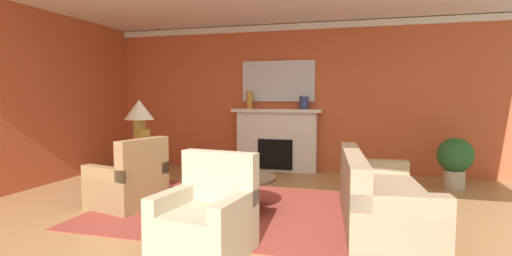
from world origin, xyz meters
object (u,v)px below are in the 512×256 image
Objects in this scene: armchair_facing_fireplace at (206,222)px; sofa at (380,201)px; fireplace at (276,142)px; potted_plant at (455,159)px; table_lamp at (139,115)px; vase_on_side_table at (144,140)px; side_table at (141,168)px; vase_mantel_left at (249,100)px; vase_mantel_right at (304,103)px; armchair_near_window at (129,185)px; coffee_table at (238,185)px; mantel_mirror at (278,81)px.

sofa is at bearing 38.20° from armchair_facing_fireplace.
potted_plant is (3.12, -0.71, -0.10)m from fireplace.
vase_on_side_table is at bearing -38.66° from table_lamp.
side_table is 2.77m from vase_mantel_left.
table_lamp is 3.18m from vase_mantel_right.
side_table is 5.01m from potted_plant.
armchair_facing_fireplace reaches higher than potted_plant.
table_lamp is 2.58m from vase_mantel_left.
fireplace is at bearing 56.39° from side_table.
fireplace is at bearing 5.16° from vase_mantel_left.
armchair_near_window is 1.17× the size of potted_plant.
fireplace is 2.80m from coffee_table.
armchair_near_window is 0.97× the size of coffee_table.
coffee_table is at bearing -13.00° from side_table.
coffee_table is 3.94× the size of vase_mantel_right.
table_lamp is at bearing 135.30° from armchair_facing_fireplace.
sofa is 3.40m from vase_on_side_table.
armchair_near_window is 0.72m from side_table.
vase_mantel_right reaches higher than armchair_near_window.
mantel_mirror reaches higher than armchair_facing_fireplace.
mantel_mirror is 1.48× the size of coffee_table.
fireplace reaches higher than armchair_near_window.
mantel_mirror reaches higher than potted_plant.
armchair_facing_fireplace is at bearing -45.18° from vase_on_side_table.
table_lamp is (-1.86, 1.84, 0.92)m from armchair_facing_fireplace.
sofa is 2.58m from potted_plant.
table_lamp is (-1.59, -2.40, 0.64)m from fireplace.
fireplace is 1.85× the size of armchair_near_window.
vase_mantel_left is at bearing 70.09° from vase_on_side_table.
armchair_near_window is at bearing -169.30° from coffee_table.
potted_plant is at bearing 61.22° from sofa.
potted_plant is (4.57, 1.81, -0.36)m from vase_on_side_table.
table_lamp is at bearing 170.78° from sofa.
mantel_mirror is at bearing 90.00° from fireplace.
armchair_facing_fireplace is (0.26, -4.24, -0.28)m from fireplace.
armchair_near_window is at bearing -70.50° from table_lamp.
side_table is at bearing 167.00° from coffee_table.
armchair_near_window is at bearing -70.50° from side_table.
mantel_mirror is at bearing 121.43° from sofa.
potted_plant is (2.86, 3.53, 0.19)m from armchair_facing_fireplace.
side_table is 0.93× the size of table_lamp.
fireplace is 2.91m from vase_on_side_table.
fireplace is at bearing 92.24° from coffee_table.
vase_mantel_left is at bearing -174.84° from fireplace.
armchair_near_window is at bearing -113.05° from mantel_mirror.
mantel_mirror is 5.84× the size of vase_mantel_right.
vase_on_side_table is at bearing -119.83° from fireplace.
armchair_facing_fireplace is 4.41m from vase_mantel_left.
vase_on_side_table is 1.22× the size of vase_mantel_right.
vase_mantel_right is at bearing -17.18° from mantel_mirror.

